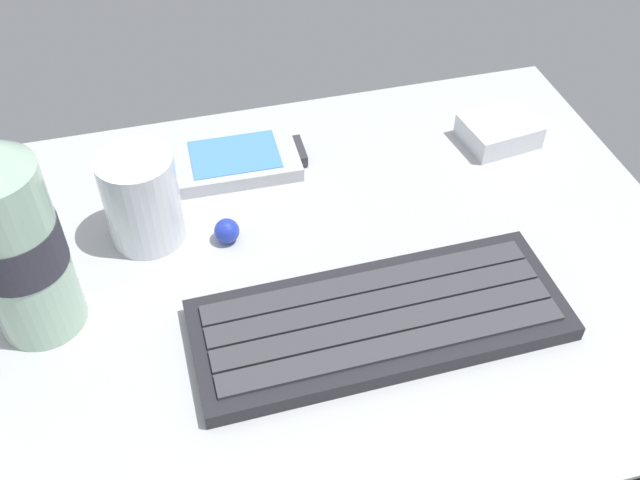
{
  "coord_description": "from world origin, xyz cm",
  "views": [
    {
      "loc": [
        -10.92,
        -40.96,
        45.07
      ],
      "look_at": [
        0.0,
        0.0,
        3.0
      ],
      "focal_mm": 41.14,
      "sensor_mm": 36.0,
      "label": 1
    }
  ],
  "objects_px": {
    "handheld_device": "(237,160)",
    "charger_block": "(499,131)",
    "water_bottle": "(12,233)",
    "keyboard": "(380,319)",
    "juice_cup": "(143,202)",
    "trackball_mouse": "(227,231)"
  },
  "relations": [
    {
      "from": "handheld_device",
      "to": "charger_block",
      "type": "distance_m",
      "value": 0.26
    },
    {
      "from": "water_bottle",
      "to": "handheld_device",
      "type": "bearing_deg",
      "value": 38.69
    },
    {
      "from": "keyboard",
      "to": "water_bottle",
      "type": "relative_size",
      "value": 1.4
    },
    {
      "from": "handheld_device",
      "to": "charger_block",
      "type": "height_order",
      "value": "charger_block"
    },
    {
      "from": "juice_cup",
      "to": "handheld_device",
      "type": "bearing_deg",
      "value": 39.37
    },
    {
      "from": "keyboard",
      "to": "charger_block",
      "type": "distance_m",
      "value": 0.27
    },
    {
      "from": "charger_block",
      "to": "keyboard",
      "type": "bearing_deg",
      "value": -134.13
    },
    {
      "from": "keyboard",
      "to": "handheld_device",
      "type": "bearing_deg",
      "value": 107.74
    },
    {
      "from": "juice_cup",
      "to": "trackball_mouse",
      "type": "distance_m",
      "value": 0.07
    },
    {
      "from": "water_bottle",
      "to": "trackball_mouse",
      "type": "relative_size",
      "value": 9.45
    },
    {
      "from": "keyboard",
      "to": "trackball_mouse",
      "type": "xyz_separation_m",
      "value": [
        -0.1,
        0.12,
        0.0
      ]
    },
    {
      "from": "juice_cup",
      "to": "trackball_mouse",
      "type": "relative_size",
      "value": 3.86
    },
    {
      "from": "juice_cup",
      "to": "charger_block",
      "type": "height_order",
      "value": "juice_cup"
    },
    {
      "from": "water_bottle",
      "to": "charger_block",
      "type": "distance_m",
      "value": 0.46
    },
    {
      "from": "water_bottle",
      "to": "trackball_mouse",
      "type": "xyz_separation_m",
      "value": [
        0.15,
        0.05,
        -0.08
      ]
    },
    {
      "from": "charger_block",
      "to": "trackball_mouse",
      "type": "bearing_deg",
      "value": -166.18
    },
    {
      "from": "handheld_device",
      "to": "juice_cup",
      "type": "height_order",
      "value": "juice_cup"
    },
    {
      "from": "juice_cup",
      "to": "trackball_mouse",
      "type": "bearing_deg",
      "value": -20.06
    },
    {
      "from": "charger_block",
      "to": "trackball_mouse",
      "type": "xyz_separation_m",
      "value": [
        -0.29,
        -0.07,
        -0.0
      ]
    },
    {
      "from": "water_bottle",
      "to": "trackball_mouse",
      "type": "bearing_deg",
      "value": 16.48
    },
    {
      "from": "handheld_device",
      "to": "juice_cup",
      "type": "relative_size",
      "value": 1.52
    },
    {
      "from": "water_bottle",
      "to": "juice_cup",
      "type": "bearing_deg",
      "value": 37.97
    }
  ]
}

